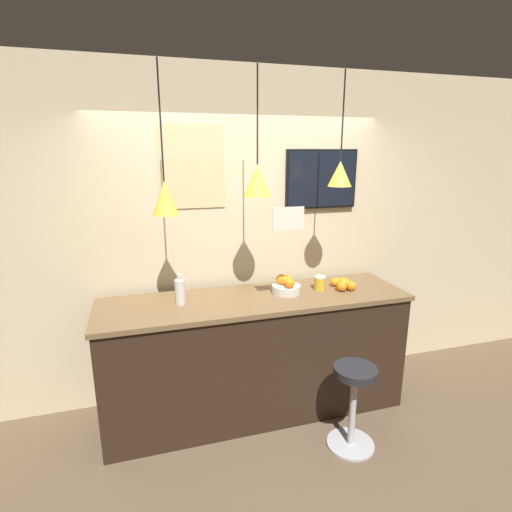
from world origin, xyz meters
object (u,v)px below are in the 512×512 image
object	(u,v)px
fruit_bowl	(286,286)
bar_stool	(354,395)
spread_jar	(320,283)
mounted_tv	(321,179)
juice_bottle	(180,291)

from	to	relation	value
fruit_bowl	bar_stool	bearing A→B (deg)	-66.07
spread_jar	mounted_tv	distance (m)	0.95
mounted_tv	juice_bottle	bearing A→B (deg)	-164.21
fruit_bowl	spread_jar	xyz separation A→B (m)	(0.31, -0.00, -0.00)
spread_jar	mounted_tv	xyz separation A→B (m)	(0.16, 0.38, 0.85)
bar_stool	mounted_tv	distance (m)	1.86
bar_stool	fruit_bowl	size ratio (longest dim) A/B	2.77
fruit_bowl	mounted_tv	size ratio (longest dim) A/B	0.35
bar_stool	mounted_tv	world-z (taller)	mounted_tv
juice_bottle	mounted_tv	distance (m)	1.62
juice_bottle	spread_jar	xyz separation A→B (m)	(1.19, 0.00, -0.04)
spread_jar	bar_stool	bearing A→B (deg)	-90.87
fruit_bowl	spread_jar	bearing A→B (deg)	-0.53
mounted_tv	fruit_bowl	bearing A→B (deg)	-141.04
juice_bottle	mounted_tv	world-z (taller)	mounted_tv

